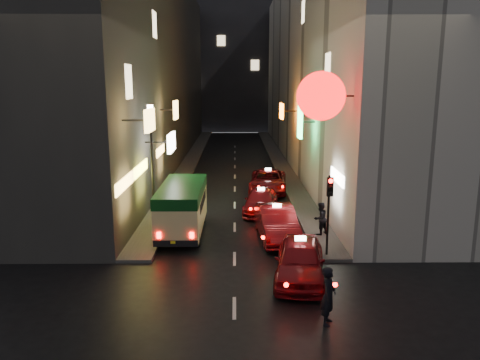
{
  "coord_description": "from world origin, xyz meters",
  "views": [
    {
      "loc": [
        0.04,
        -10.56,
        7.47
      ],
      "look_at": [
        0.28,
        13.0,
        2.54
      ],
      "focal_mm": 35.0,
      "sensor_mm": 36.0,
      "label": 1
    }
  ],
  "objects_px": {
    "minibus": "(182,203)",
    "traffic_light": "(329,198)",
    "pedestrian_crossing": "(329,292)",
    "taxi_near": "(300,257)",
    "lamp_post": "(152,157)"
  },
  "relations": [
    {
      "from": "taxi_near",
      "to": "lamp_post",
      "type": "relative_size",
      "value": 0.97
    },
    {
      "from": "minibus",
      "to": "taxi_near",
      "type": "xyz_separation_m",
      "value": [
        5.12,
        -5.59,
        -0.67
      ]
    },
    {
      "from": "minibus",
      "to": "traffic_light",
      "type": "xyz_separation_m",
      "value": [
        6.6,
        -3.48,
        1.1
      ]
    },
    {
      "from": "pedestrian_crossing",
      "to": "traffic_light",
      "type": "height_order",
      "value": "traffic_light"
    },
    {
      "from": "pedestrian_crossing",
      "to": "lamp_post",
      "type": "xyz_separation_m",
      "value": [
        -7.15,
        10.06,
        2.66
      ]
    },
    {
      "from": "taxi_near",
      "to": "minibus",
      "type": "bearing_deg",
      "value": 132.5
    },
    {
      "from": "taxi_near",
      "to": "lamp_post",
      "type": "height_order",
      "value": "lamp_post"
    },
    {
      "from": "minibus",
      "to": "traffic_light",
      "type": "relative_size",
      "value": 1.67
    },
    {
      "from": "taxi_near",
      "to": "lamp_post",
      "type": "distance_m",
      "value": 9.85
    },
    {
      "from": "minibus",
      "to": "pedestrian_crossing",
      "type": "height_order",
      "value": "minibus"
    },
    {
      "from": "lamp_post",
      "to": "pedestrian_crossing",
      "type": "bearing_deg",
      "value": -54.62
    },
    {
      "from": "lamp_post",
      "to": "minibus",
      "type": "bearing_deg",
      "value": -33.28
    },
    {
      "from": "minibus",
      "to": "taxi_near",
      "type": "distance_m",
      "value": 7.61
    },
    {
      "from": "taxi_near",
      "to": "pedestrian_crossing",
      "type": "distance_m",
      "value": 3.45
    },
    {
      "from": "minibus",
      "to": "taxi_near",
      "type": "relative_size",
      "value": 0.97
    }
  ]
}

